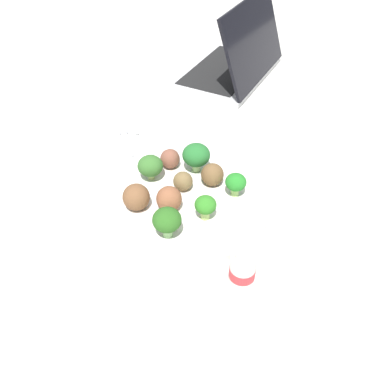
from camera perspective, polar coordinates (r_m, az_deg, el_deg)
ground_plane at (r=0.76m, az=0.00°, el=-2.04°), size 4.00×4.00×0.00m
plate at (r=0.75m, az=0.00°, el=-1.60°), size 0.28×0.28×0.02m
broccoli_floret_mid_left at (r=0.74m, az=6.03°, el=1.28°), size 0.04×0.04×0.05m
broccoli_floret_back_right at (r=0.70m, az=2.08°, el=-1.81°), size 0.04×0.04×0.05m
broccoli_floret_back_left at (r=0.78m, az=-5.75°, el=3.57°), size 0.05×0.05×0.05m
broccoli_floret_front_left at (r=0.79m, az=0.58°, el=5.05°), size 0.05×0.05×0.06m
broccoli_floret_far_rim at (r=0.66m, az=-3.47°, el=-3.92°), size 0.05×0.05×0.05m
meatball_mid_right at (r=0.76m, az=-1.12°, el=1.54°), size 0.04×0.04×0.04m
meatball_front_right at (r=0.72m, az=-7.68°, el=-0.70°), size 0.05×0.05×0.05m
meatball_front_left at (r=0.72m, az=-3.07°, el=-1.09°), size 0.04×0.04×0.04m
meatball_near_rim at (r=0.77m, az=2.81°, el=2.41°), size 0.04×0.04×0.04m
meatball_mid_left at (r=0.81m, az=-3.05°, el=4.59°), size 0.04×0.04×0.04m
napkin at (r=0.93m, az=-7.98°, el=7.04°), size 0.18×0.14×0.01m
fork at (r=0.93m, az=-9.18°, el=7.31°), size 0.12×0.04×0.01m
knife at (r=0.93m, az=-7.03°, el=7.76°), size 0.15×0.04×0.01m
yogurt_bottle at (r=0.62m, az=6.95°, el=-10.56°), size 0.04×0.04×0.07m
laptop at (r=1.19m, az=5.58°, el=17.24°), size 0.37×0.39×0.21m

